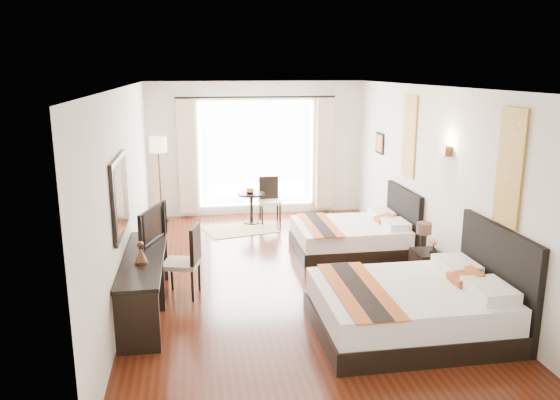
{
  "coord_description": "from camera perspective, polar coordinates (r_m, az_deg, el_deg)",
  "views": [
    {
      "loc": [
        -1.33,
        -7.59,
        3.04
      ],
      "look_at": [
        -0.02,
        0.48,
        1.07
      ],
      "focal_mm": 35.0,
      "sensor_mm": 36.0,
      "label": 1
    }
  ],
  "objects": [
    {
      "name": "sheer_curtain",
      "position": [
        11.47,
        -2.43,
        4.8
      ],
      "size": [
        2.3,
        0.02,
        2.1
      ],
      "primitive_type": "cube",
      "color": "white",
      "rests_on": "wall_window"
    },
    {
      "name": "side_table",
      "position": [
        10.98,
        -3.0,
        -0.86
      ],
      "size": [
        0.54,
        0.54,
        0.63
      ],
      "primitive_type": "cylinder",
      "color": "black",
      "rests_on": "floor"
    },
    {
      "name": "mirror_glass",
      "position": [
        6.89,
        -16.18,
        0.49
      ],
      "size": [
        0.01,
        1.12,
        0.82
      ],
      "primitive_type": "cube",
      "color": "white",
      "rests_on": "mirror_frame"
    },
    {
      "name": "drape_right",
      "position": [
        11.69,
        4.69,
        4.83
      ],
      "size": [
        0.35,
        0.14,
        2.35
      ],
      "primitive_type": "cube",
      "color": "beige",
      "rests_on": "floor"
    },
    {
      "name": "bed_near",
      "position": [
        6.73,
        13.99,
        -10.7
      ],
      "size": [
        2.22,
        1.73,
        1.25
      ],
      "color": "black",
      "rests_on": "floor"
    },
    {
      "name": "art_panel_far",
      "position": [
        9.34,
        13.38,
        6.47
      ],
      "size": [
        0.03,
        0.5,
        1.35
      ],
      "primitive_type": "cube",
      "color": "#8D4114",
      "rests_on": "wall_headboard"
    },
    {
      "name": "television",
      "position": [
        7.53,
        -13.73,
        -2.57
      ],
      "size": [
        0.39,
        0.85,
        0.5
      ],
      "primitive_type": "imported",
      "rotation": [
        0.0,
        0.0,
        1.24
      ],
      "color": "black",
      "rests_on": "console_desk"
    },
    {
      "name": "fruit_bowl",
      "position": [
        10.86,
        -3.14,
        0.82
      ],
      "size": [
        0.24,
        0.24,
        0.05
      ],
      "primitive_type": "imported",
      "rotation": [
        0.0,
        0.0,
        -0.24
      ],
      "color": "#462C19",
      "rests_on": "side_table"
    },
    {
      "name": "wall_headboard",
      "position": [
        8.55,
        15.74,
        1.96
      ],
      "size": [
        0.01,
        7.5,
        2.8
      ],
      "primitive_type": "cube",
      "color": "silver",
      "rests_on": "floor"
    },
    {
      "name": "bronze_figurine",
      "position": [
        6.8,
        -14.34,
        -5.48
      ],
      "size": [
        0.2,
        0.2,
        0.24
      ],
      "primitive_type": null,
      "rotation": [
        0.0,
        0.0,
        -0.25
      ],
      "color": "#4C2E1B",
      "rests_on": "console_desk"
    },
    {
      "name": "table_lamp",
      "position": [
        8.28,
        14.82,
        -3.06
      ],
      "size": [
        0.22,
        0.22,
        0.35
      ],
      "color": "black",
      "rests_on": "nightstand"
    },
    {
      "name": "floor_lamp",
      "position": [
        11.11,
        -12.6,
        5.1
      ],
      "size": [
        0.35,
        0.35,
        1.74
      ],
      "color": "black",
      "rests_on": "floor"
    },
    {
      "name": "drape_left",
      "position": [
        11.35,
        -9.71,
        4.43
      ],
      "size": [
        0.35,
        0.14,
        2.35
      ],
      "primitive_type": "cube",
      "color": "beige",
      "rests_on": "floor"
    },
    {
      "name": "wall_entry",
      "position": [
        4.38,
        9.28,
        -8.64
      ],
      "size": [
        4.5,
        0.01,
        2.8
      ],
      "primitive_type": "cube",
      "color": "silver",
      "rests_on": "floor"
    },
    {
      "name": "mirror_frame",
      "position": [
        6.89,
        -16.39,
        0.49
      ],
      "size": [
        0.04,
        1.25,
        0.95
      ],
      "primitive_type": "cube",
      "color": "black",
      "rests_on": "wall_desk"
    },
    {
      "name": "wall_desk",
      "position": [
        7.82,
        -15.7,
        0.91
      ],
      "size": [
        0.01,
        7.5,
        2.8
      ],
      "primitive_type": "cube",
      "color": "silver",
      "rests_on": "floor"
    },
    {
      "name": "ceiling",
      "position": [
        7.71,
        0.77,
        11.67
      ],
      "size": [
        4.5,
        7.5,
        0.02
      ],
      "primitive_type": "cube",
      "color": "white",
      "rests_on": "wall_headboard"
    },
    {
      "name": "vase",
      "position": [
        8.15,
        15.75,
        -4.66
      ],
      "size": [
        0.14,
        0.14,
        0.13
      ],
      "primitive_type": "imported",
      "rotation": [
        0.0,
        0.0,
        -0.17
      ],
      "color": "black",
      "rests_on": "nightstand"
    },
    {
      "name": "window_glass",
      "position": [
        11.53,
        -2.47,
        4.84
      ],
      "size": [
        2.4,
        0.02,
        2.2
      ],
      "primitive_type": "cube",
      "color": "white",
      "rests_on": "wall_window"
    },
    {
      "name": "console_desk",
      "position": [
        7.21,
        -13.93,
        -8.55
      ],
      "size": [
        0.5,
        2.2,
        0.76
      ],
      "primitive_type": "cube",
      "color": "black",
      "rests_on": "floor"
    },
    {
      "name": "floor",
      "position": [
        8.28,
        0.7,
        -8.04
      ],
      "size": [
        4.5,
        7.5,
        0.01
      ],
      "primitive_type": "cube",
      "color": "#3E150B",
      "rests_on": "ground"
    },
    {
      "name": "wall_sconce",
      "position": [
        8.03,
        16.99,
        4.92
      ],
      "size": [
        0.1,
        0.14,
        0.14
      ],
      "primitive_type": "cube",
      "color": "#4C2E1B",
      "rests_on": "wall_headboard"
    },
    {
      "name": "art_panel_near",
      "position": [
        6.74,
        22.9,
        3.15
      ],
      "size": [
        0.03,
        0.5,
        1.35
      ],
      "primitive_type": "cube",
      "color": "#8D4114",
      "rests_on": "wall_headboard"
    },
    {
      "name": "nightstand",
      "position": [
        8.36,
        15.04,
        -6.66
      ],
      "size": [
        0.37,
        0.46,
        0.44
      ],
      "primitive_type": "cube",
      "color": "black",
      "rests_on": "floor"
    },
    {
      "name": "desk_chair",
      "position": [
        7.64,
        -10.07,
        -7.67
      ],
      "size": [
        0.56,
        0.56,
        1.0
      ],
      "rotation": [
        0.0,
        0.0,
        2.89
      ],
      "color": "#B1AA88",
      "rests_on": "floor"
    },
    {
      "name": "window_chair",
      "position": [
        11.07,
        -1.07,
        -0.91
      ],
      "size": [
        0.43,
        0.43,
        0.92
      ],
      "rotation": [
        0.0,
        0.0,
        -1.58
      ],
      "color": "#B1AA88",
      "rests_on": "floor"
    },
    {
      "name": "jute_rug",
      "position": [
        10.62,
        -4.21,
        -3.1
      ],
      "size": [
        1.49,
        1.18,
        0.01
      ],
      "primitive_type": "cube",
      "rotation": [
        0.0,
        0.0,
        0.25
      ],
      "color": "tan",
      "rests_on": "floor"
    },
    {
      "name": "wall_window",
      "position": [
        11.53,
        -2.48,
        5.35
      ],
      "size": [
        4.5,
        0.01,
        2.8
      ],
      "primitive_type": "cube",
      "color": "silver",
      "rests_on": "floor"
    },
    {
      "name": "bed_far",
      "position": [
        9.39,
        7.81,
        -3.69
      ],
      "size": [
        1.91,
        1.49,
        1.07
      ],
      "color": "black",
      "rests_on": "floor"
    }
  ]
}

